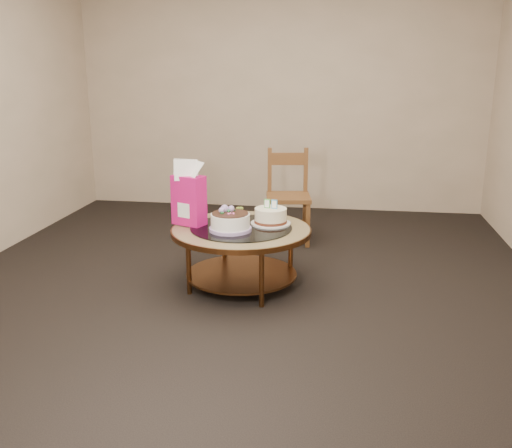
# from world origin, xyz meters

# --- Properties ---
(ground) EXTENTS (5.00, 5.00, 0.00)m
(ground) POSITION_xyz_m (0.00, 0.00, 0.00)
(ground) COLOR black
(ground) RESTS_ON ground
(room_walls) EXTENTS (4.52, 5.02, 2.61)m
(room_walls) POSITION_xyz_m (0.00, 0.00, 1.54)
(room_walls) COLOR #C4AC94
(room_walls) RESTS_ON ground
(coffee_table) EXTENTS (1.02, 1.02, 0.46)m
(coffee_table) POSITION_xyz_m (0.00, -0.00, 0.38)
(coffee_table) COLOR #573319
(coffee_table) RESTS_ON ground
(decorated_cake) EXTENTS (0.30, 0.30, 0.18)m
(decorated_cake) POSITION_xyz_m (-0.06, -0.09, 0.52)
(decorated_cake) COLOR #A488C0
(decorated_cake) RESTS_ON coffee_table
(cream_cake) EXTENTS (0.30, 0.30, 0.19)m
(cream_cake) POSITION_xyz_m (0.20, 0.12, 0.52)
(cream_cake) COLOR white
(cream_cake) RESTS_ON coffee_table
(gift_bag) EXTENTS (0.27, 0.23, 0.47)m
(gift_bag) POSITION_xyz_m (-0.39, 0.03, 0.69)
(gift_bag) COLOR #C81266
(gift_bag) RESTS_ON coffee_table
(pillar_candle) EXTENTS (0.11, 0.11, 0.08)m
(pillar_candle) POSITION_xyz_m (-0.06, 0.29, 0.48)
(pillar_candle) COLOR #CFBD55
(pillar_candle) RESTS_ON coffee_table
(dining_chair) EXTENTS (0.45, 0.45, 0.86)m
(dining_chair) POSITION_xyz_m (0.23, 1.20, 0.43)
(dining_chair) COLOR brown
(dining_chair) RESTS_ON ground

